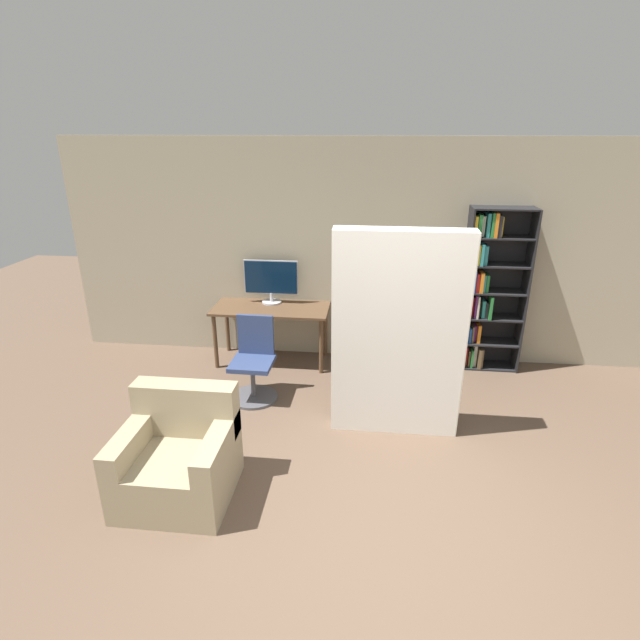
# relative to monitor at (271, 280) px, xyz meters

# --- Properties ---
(ground_plane) EXTENTS (16.00, 16.00, 0.00)m
(ground_plane) POSITION_rel_monitor_xyz_m (1.41, -3.23, -1.03)
(ground_plane) COLOR brown
(wall_back) EXTENTS (8.00, 0.06, 2.70)m
(wall_back) POSITION_rel_monitor_xyz_m (1.41, 0.17, 0.32)
(wall_back) COLOR tan
(wall_back) RESTS_ON ground
(desk) EXTENTS (1.42, 0.63, 0.72)m
(desk) POSITION_rel_monitor_xyz_m (0.02, -0.18, -0.39)
(desk) COLOR brown
(desk) RESTS_ON ground
(monitor) EXTENTS (0.68, 0.24, 0.54)m
(monitor) POSITION_rel_monitor_xyz_m (0.00, 0.00, 0.00)
(monitor) COLOR #B7B7BC
(monitor) RESTS_ON desk
(office_chair) EXTENTS (0.52, 0.52, 0.90)m
(office_chair) POSITION_rel_monitor_xyz_m (0.01, -1.08, -0.67)
(office_chair) COLOR #4C4C51
(office_chair) RESTS_ON ground
(bookshelf) EXTENTS (0.72, 0.33, 1.95)m
(bookshelf) POSITION_rel_monitor_xyz_m (2.59, -0.00, -0.06)
(bookshelf) COLOR black
(bookshelf) RESTS_ON ground
(mattress_near) EXTENTS (1.21, 0.28, 2.00)m
(mattress_near) POSITION_rel_monitor_xyz_m (1.51, -1.59, -0.03)
(mattress_near) COLOR silver
(mattress_near) RESTS_ON ground
(armchair) EXTENTS (0.85, 0.80, 0.85)m
(armchair) POSITION_rel_monitor_xyz_m (-0.23, -2.65, -0.71)
(armchair) COLOR gray
(armchair) RESTS_ON ground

